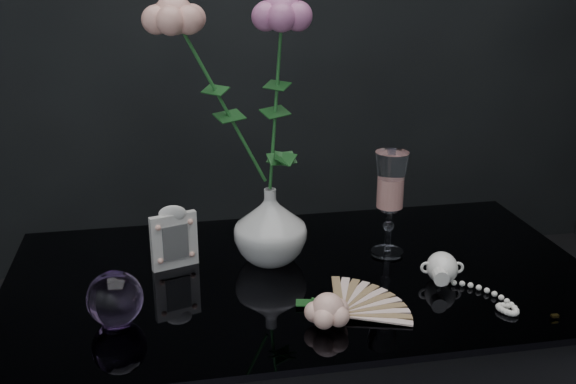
{
  "coord_description": "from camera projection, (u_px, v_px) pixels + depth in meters",
  "views": [
    {
      "loc": [
        -0.23,
        -1.02,
        1.31
      ],
      "look_at": [
        -0.03,
        0.05,
        0.92
      ],
      "focal_mm": 42.0,
      "sensor_mm": 36.0,
      "label": 1
    }
  ],
  "objects": [
    {
      "name": "vase",
      "position": [
        270.0,
        226.0,
        1.25
      ],
      "size": [
        0.16,
        0.16,
        0.14
      ],
      "primitive_type": "imported",
      "rotation": [
        0.0,
        0.0,
        -0.24
      ],
      "color": "silver",
      "rests_on": "table"
    },
    {
      "name": "wine_glass",
      "position": [
        390.0,
        204.0,
        1.27
      ],
      "size": [
        0.07,
        0.07,
        0.2
      ],
      "primitive_type": null,
      "rotation": [
        0.0,
        0.0,
        -0.16
      ],
      "color": "white",
      "rests_on": "table"
    },
    {
      "name": "picture_frame",
      "position": [
        174.0,
        237.0,
        1.22
      ],
      "size": [
        0.11,
        0.09,
        0.12
      ],
      "primitive_type": null,
      "rotation": [
        0.0,
        0.0,
        0.31
      ],
      "color": "silver",
      "rests_on": "table"
    },
    {
      "name": "paperweight",
      "position": [
        115.0,
        298.0,
        1.04
      ],
      "size": [
        0.11,
        0.11,
        0.09
      ],
      "primitive_type": null,
      "rotation": [
        0.0,
        0.0,
        -0.39
      ],
      "color": "#9870B7",
      "rests_on": "table"
    },
    {
      "name": "paper_fan",
      "position": [
        339.0,
        312.0,
        1.06
      ],
      "size": [
        0.24,
        0.2,
        0.02
      ],
      "primitive_type": null,
      "rotation": [
        0.0,
        0.0,
        0.08
      ],
      "color": "#F5E0C4",
      "rests_on": "table"
    },
    {
      "name": "loose_rose",
      "position": [
        328.0,
        310.0,
        1.04
      ],
      "size": [
        0.17,
        0.19,
        0.05
      ],
      "primitive_type": null,
      "rotation": [
        0.0,
        0.0,
        0.4
      ],
      "color": "#FFB7A4",
      "rests_on": "table"
    },
    {
      "name": "pearl_jar",
      "position": [
        442.0,
        266.0,
        1.18
      ],
      "size": [
        0.22,
        0.23,
        0.06
      ],
      "primitive_type": null,
      "rotation": [
        0.0,
        0.0,
        -0.2
      ],
      "color": "white",
      "rests_on": "table"
    },
    {
      "name": "roses",
      "position": [
        242.0,
        81.0,
        1.15
      ],
      "size": [
        0.27,
        0.13,
        0.4
      ],
      "color": "#E19C8D",
      "rests_on": "vase"
    }
  ]
}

